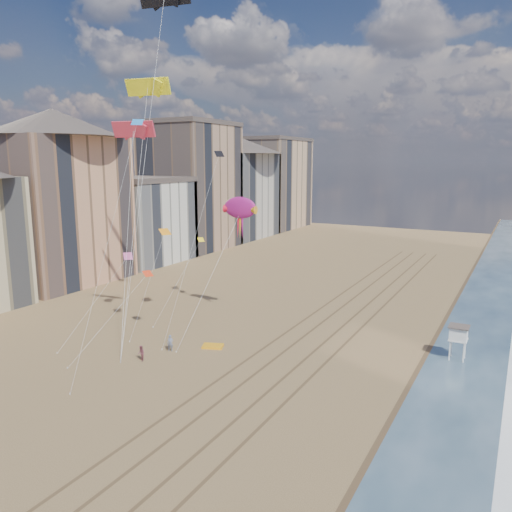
{
  "coord_description": "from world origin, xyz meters",
  "views": [
    {
      "loc": [
        22.76,
        -22.9,
        20.14
      ],
      "look_at": [
        -3.88,
        26.0,
        9.5
      ],
      "focal_mm": 35.0,
      "sensor_mm": 36.0,
      "label": 1
    }
  ],
  "objects_px": {
    "lifeguard_stand": "(459,334)",
    "kite_flyer_a": "(170,343)",
    "grounded_kite": "(213,346)",
    "kite_flyer_b": "(141,353)",
    "show_kite": "(240,208)"
  },
  "relations": [
    {
      "from": "lifeguard_stand",
      "to": "kite_flyer_a",
      "type": "bearing_deg",
      "value": -155.76
    },
    {
      "from": "lifeguard_stand",
      "to": "grounded_kite",
      "type": "distance_m",
      "value": 25.84
    },
    {
      "from": "lifeguard_stand",
      "to": "kite_flyer_a",
      "type": "height_order",
      "value": "lifeguard_stand"
    },
    {
      "from": "kite_flyer_a",
      "to": "kite_flyer_b",
      "type": "distance_m",
      "value": 3.69
    },
    {
      "from": "kite_flyer_a",
      "to": "kite_flyer_b",
      "type": "xyz_separation_m",
      "value": [
        -0.94,
        -3.57,
        -0.09
      ]
    },
    {
      "from": "show_kite",
      "to": "kite_flyer_b",
      "type": "xyz_separation_m",
      "value": [
        -2.47,
        -15.92,
        -13.66
      ]
    },
    {
      "from": "lifeguard_stand",
      "to": "grounded_kite",
      "type": "relative_size",
      "value": 1.6
    },
    {
      "from": "lifeguard_stand",
      "to": "kite_flyer_a",
      "type": "relative_size",
      "value": 2.0
    },
    {
      "from": "lifeguard_stand",
      "to": "show_kite",
      "type": "xyz_separation_m",
      "value": [
        -25.86,
        0.02,
        11.7
      ]
    },
    {
      "from": "grounded_kite",
      "to": "kite_flyer_b",
      "type": "height_order",
      "value": "kite_flyer_b"
    },
    {
      "from": "kite_flyer_a",
      "to": "grounded_kite",
      "type": "bearing_deg",
      "value": 15.11
    },
    {
      "from": "show_kite",
      "to": "grounded_kite",
      "type": "bearing_deg",
      "value": -78.57
    },
    {
      "from": "lifeguard_stand",
      "to": "show_kite",
      "type": "distance_m",
      "value": 28.38
    },
    {
      "from": "show_kite",
      "to": "lifeguard_stand",
      "type": "bearing_deg",
      "value": -0.04
    },
    {
      "from": "lifeguard_stand",
      "to": "kite_flyer_a",
      "type": "xyz_separation_m",
      "value": [
        -27.39,
        -12.33,
        -1.87
      ]
    }
  ]
}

